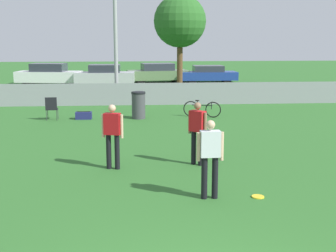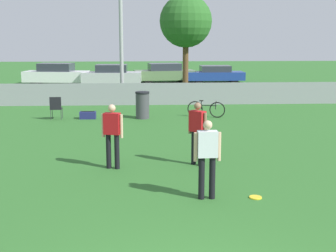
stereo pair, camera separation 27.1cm
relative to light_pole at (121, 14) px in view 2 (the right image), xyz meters
The scene contains 15 objects.
fence_backline 4.57m from the light_pole, 43.88° to the right, with size 27.87×0.07×1.21m.
light_pole is the anchor object (origin of this frame).
tree_near_pole 3.79m from the light_pole, 22.62° to the left, with size 2.89×2.89×5.63m.
player_receiver_white 16.00m from the light_pole, 81.11° to the right, with size 0.57×0.24×1.67m.
player_thrower_red 13.49m from the light_pole, 78.87° to the right, with size 0.45×0.44×1.67m.
player_defender_red 13.48m from the light_pole, 88.64° to the right, with size 0.55×0.32×1.67m.
frisbee_disc 16.43m from the light_pole, 77.39° to the right, with size 0.27×0.27×0.03m.
folding_chair_sideline 7.28m from the light_pole, 113.70° to the right, with size 0.48×0.48×0.95m.
bicycle_sideline 7.73m from the light_pole, 54.95° to the right, with size 1.55×0.62×0.72m.
trash_bin 6.84m from the light_pole, 78.99° to the right, with size 0.58×0.58×1.12m.
gear_bag_sideline 7.07m from the light_pole, 102.33° to the right, with size 0.65×0.36×0.32m.
parked_car_white 11.07m from the light_pole, 119.14° to the left, with size 4.68×2.34×1.50m.
parked_car_silver 9.16m from the light_pole, 97.38° to the left, with size 4.16×1.81×1.44m.
parked_car_olive 11.04m from the light_pole, 74.85° to the left, with size 4.63×2.40×1.42m.
parked_car_blue 12.34m from the light_pole, 56.57° to the left, with size 4.22×1.77×1.25m.
Camera 2 is at (-0.59, -5.10, 3.35)m, focal length 50.00 mm.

